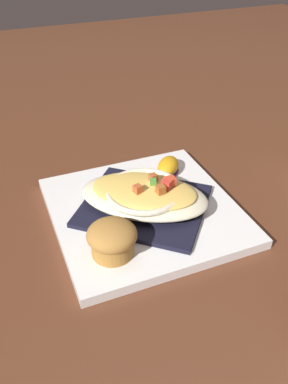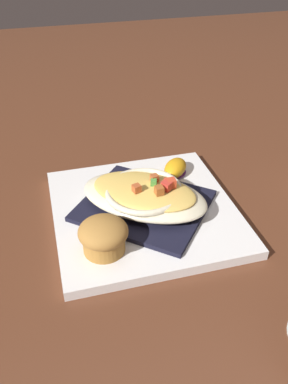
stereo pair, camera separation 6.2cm
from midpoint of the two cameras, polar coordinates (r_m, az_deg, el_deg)
The scene contains 6 objects.
ground_plane at distance 0.65m, azimuth 2.74°, elevation -3.40°, with size 2.60×2.60×0.00m, color #59301D.
square_plate at distance 0.64m, azimuth 2.76°, elevation -2.85°, with size 0.28×0.28×0.02m, color white.
folded_napkin at distance 0.64m, azimuth 2.79°, elevation -2.02°, with size 0.19×0.17×0.01m, color black.
gratin_dish at distance 0.62m, azimuth 2.88°, elevation -0.38°, with size 0.22×0.23×0.05m.
muffin at distance 0.55m, azimuth -2.58°, elevation -6.36°, with size 0.07×0.07×0.05m.
orange_garnish at distance 0.71m, azimuth 6.94°, elevation 3.23°, with size 0.07×0.06×0.03m.
Camera 2 is at (0.49, -0.13, 0.41)m, focal length 37.41 mm.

